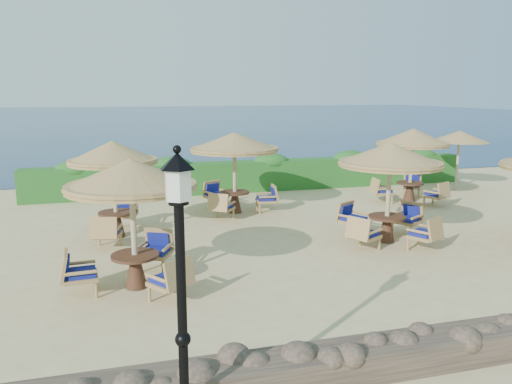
% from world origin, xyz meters
% --- Properties ---
extents(ground, '(120.00, 120.00, 0.00)m').
position_xyz_m(ground, '(0.00, 0.00, 0.00)').
color(ground, '#D1BD84').
rests_on(ground, ground).
extents(sea, '(160.00, 160.00, 0.00)m').
position_xyz_m(sea, '(0.00, 70.00, 0.00)').
color(sea, '#0A1E45').
rests_on(sea, ground).
extents(hedge, '(18.00, 0.90, 1.20)m').
position_xyz_m(hedge, '(0.00, 7.20, 0.60)').
color(hedge, '#1A501A').
rests_on(hedge, ground).
extents(stone_wall, '(15.00, 0.65, 0.44)m').
position_xyz_m(stone_wall, '(0.00, -6.20, 0.22)').
color(stone_wall, brown).
rests_on(stone_wall, ground).
extents(lamp_post, '(0.44, 0.44, 3.31)m').
position_xyz_m(lamp_post, '(-4.80, -6.80, 1.55)').
color(lamp_post, black).
rests_on(lamp_post, ground).
extents(extra_parasol, '(2.30, 2.30, 2.41)m').
position_xyz_m(extra_parasol, '(7.80, 5.20, 2.17)').
color(extra_parasol, tan).
rests_on(extra_parasol, ground).
extents(cafe_set_0, '(2.73, 2.77, 2.65)m').
position_xyz_m(cafe_set_0, '(-5.20, -2.07, 1.86)').
color(cafe_set_0, tan).
rests_on(cafe_set_0, ground).
extents(cafe_set_1, '(2.78, 2.78, 2.65)m').
position_xyz_m(cafe_set_1, '(1.36, -0.56, 1.80)').
color(cafe_set_1, tan).
rests_on(cafe_set_1, ground).
extents(cafe_set_3, '(2.40, 2.89, 2.65)m').
position_xyz_m(cafe_set_3, '(-5.58, 1.80, 1.92)').
color(cafe_set_3, tan).
rests_on(cafe_set_3, ground).
extents(cafe_set_4, '(2.90, 2.90, 2.65)m').
position_xyz_m(cafe_set_4, '(-1.81, 3.71, 1.93)').
color(cafe_set_4, tan).
rests_on(cafe_set_4, ground).
extents(cafe_set_5, '(2.72, 2.76, 2.65)m').
position_xyz_m(cafe_set_5, '(4.71, 3.69, 1.86)').
color(cafe_set_5, tan).
rests_on(cafe_set_5, ground).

